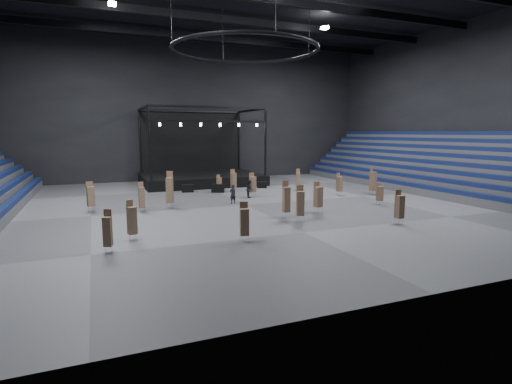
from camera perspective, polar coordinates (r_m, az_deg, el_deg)
name	(u,v)px	position (r m, az deg, el deg)	size (l,w,h in m)	color
floor	(246,205)	(34.88, -1.49, -1.84)	(50.00, 50.00, 0.00)	#525255
wall_back	(190,112)	(54.54, -9.47, 11.27)	(50.00, 0.20, 18.00)	black
wall_front	(451,55)	(16.63, 26.10, 17.14)	(50.00, 0.20, 18.00)	black
wall_right	(463,107)	(49.11, 27.47, 10.76)	(0.20, 42.00, 18.00)	black
bleachers_right	(444,175)	(47.71, 25.26, 2.24)	(7.20, 40.00, 6.40)	#454547
stage	(200,172)	(50.07, -8.06, 2.91)	(14.00, 10.00, 9.20)	black
truss_ring	(245,50)	(34.96, -1.58, 19.62)	(12.30, 12.30, 5.15)	black
flight_case_left	(188,188)	(42.78, -9.73, 0.52)	(1.23, 0.62, 0.82)	black
flight_case_mid	(218,188)	(42.20, -5.45, 0.55)	(1.33, 0.67, 0.89)	black
flight_case_right	(262,185)	(45.35, 0.84, 1.03)	(1.09, 0.54, 0.73)	black
chair_stack_0	(253,184)	(39.13, -0.48, 1.16)	(0.59, 0.59, 2.36)	silver
chair_stack_1	(244,221)	(22.93, -1.68, -4.18)	(0.59, 0.59, 2.34)	silver
chair_stack_2	(91,196)	(34.25, -22.55, -0.52)	(0.63, 0.63, 2.40)	silver
chair_stack_3	(108,231)	(22.35, -20.44, -5.21)	(0.52, 0.52, 2.30)	silver
chair_stack_4	(400,206)	(29.21, 19.82, -1.91)	(0.49, 0.49, 2.37)	silver
chair_stack_5	(300,203)	(28.39, 6.34, -1.52)	(0.66, 0.66, 2.59)	silver
chair_stack_6	(219,183)	(42.24, -5.30, 1.30)	(0.49, 0.49, 1.85)	silver
chair_stack_7	(142,197)	(32.78, -16.03, -0.67)	(0.46, 0.46, 2.40)	silver
chair_stack_8	(318,196)	(31.69, 8.86, -0.61)	(0.60, 0.60, 2.44)	silver
chair_stack_9	(286,199)	(29.64, 4.34, -0.99)	(0.51, 0.51, 2.73)	silver
chair_stack_10	(339,184)	(40.87, 11.83, 1.19)	(0.60, 0.60, 2.25)	silver
chair_stack_11	(373,181)	(41.86, 16.35, 1.56)	(0.65, 0.65, 2.83)	silver
chair_stack_12	(132,220)	(24.40, -17.31, -3.82)	(0.58, 0.58, 2.38)	silver
chair_stack_13	(298,179)	(43.70, 6.01, 1.81)	(0.55, 0.55, 2.36)	silver
chair_stack_14	(233,180)	(42.70, -3.24, 1.75)	(0.58, 0.58, 2.38)	silver
chair_stack_15	(380,193)	(36.28, 17.27, -0.16)	(0.47, 0.47, 1.93)	silver
chair_stack_16	(170,190)	(33.80, -12.22, 0.33)	(0.70, 0.70, 3.09)	silver
man_center	(233,194)	(35.48, -3.34, -0.29)	(0.62, 0.40, 1.69)	black
crew_member	(249,189)	(38.52, -0.94, 0.46)	(0.85, 0.66, 1.75)	black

